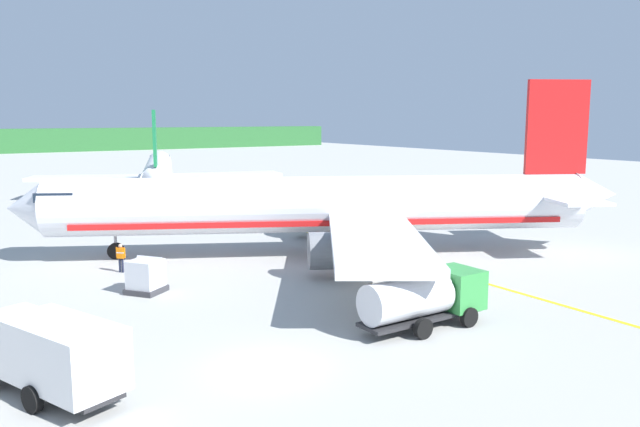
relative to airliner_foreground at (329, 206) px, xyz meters
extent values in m
cube|color=#A8A8A3|center=(-13.07, 32.76, -3.49)|extent=(240.00, 320.00, 0.20)
cylinder|color=silver|center=(-0.51, 0.26, 0.11)|extent=(33.82, 19.68, 3.80)
cone|color=silver|center=(-17.63, 8.95, 0.11)|extent=(3.77, 4.31, 3.61)
cone|color=silver|center=(16.97, -8.61, 0.51)|extent=(4.32, 4.33, 3.23)
cube|color=#192333|center=(-15.67, 7.95, 0.96)|extent=(3.60, 3.97, 0.60)
cube|color=silver|center=(-2.86, -8.80, -0.56)|extent=(12.72, 16.04, 0.50)
cylinder|color=slate|center=(-3.22, -5.54, -1.76)|extent=(3.85, 3.41, 2.20)
cube|color=silver|center=(5.41, 7.50, -0.56)|extent=(10.19, 16.66, 0.50)
cylinder|color=slate|center=(2.57, 5.87, -1.76)|extent=(3.85, 3.41, 2.20)
cube|color=red|center=(14.21, -7.21, 5.26)|extent=(4.09, 2.31, 6.50)
cube|color=silver|center=(14.21, -7.21, 0.51)|extent=(7.56, 10.72, 0.24)
cube|color=red|center=(-0.51, 0.26, -0.94)|extent=(30.53, 17.88, 0.36)
cylinder|color=black|center=(-12.71, 6.45, -2.84)|extent=(1.14, 0.81, 1.10)
cylinder|color=gray|center=(-12.71, 6.45, -2.04)|extent=(0.20, 0.20, 0.50)
cylinder|color=black|center=(-0.35, -2.74, -2.84)|extent=(1.14, 0.81, 1.10)
cylinder|color=gray|center=(-0.35, -2.74, -2.04)|extent=(0.20, 0.20, 0.50)
cylinder|color=black|center=(2.01, 1.90, -2.84)|extent=(1.14, 0.81, 1.10)
cylinder|color=gray|center=(2.01, 1.90, -2.04)|extent=(0.20, 0.20, 0.50)
cylinder|color=white|center=(1.40, 39.31, -0.43)|extent=(13.21, 29.76, 3.21)
cone|color=white|center=(6.83, 54.61, -0.43)|extent=(3.55, 2.93, 3.05)
cone|color=white|center=(-4.14, 23.70, -0.09)|extent=(3.48, 3.46, 2.73)
cube|color=#192333|center=(6.21, 52.85, 0.29)|extent=(3.25, 2.83, 0.51)
cube|color=white|center=(-6.45, 40.30, -0.99)|extent=(13.95, 9.49, 0.42)
cylinder|color=slate|center=(-3.76, 40.96, -2.01)|extent=(2.66, 3.17, 1.86)
cube|color=white|center=(8.11, 35.13, -0.99)|extent=(14.10, 7.11, 0.42)
cylinder|color=slate|center=(6.44, 37.34, -2.01)|extent=(2.66, 3.17, 1.86)
cube|color=#19723F|center=(-3.27, 26.17, 3.92)|extent=(1.53, 3.61, 5.50)
cube|color=white|center=(-3.27, 26.17, -0.09)|extent=(9.19, 5.49, 0.20)
cube|color=#19723F|center=(1.40, 39.31, -1.31)|extent=(12.04, 26.83, 0.30)
cylinder|color=black|center=(5.27, 50.21, -2.93)|extent=(0.59, 0.98, 0.93)
cylinder|color=gray|center=(5.27, 50.21, -2.25)|extent=(0.17, 0.17, 0.42)
cylinder|color=black|center=(-1.10, 38.85, -2.93)|extent=(0.59, 0.98, 0.93)
cylinder|color=gray|center=(-1.10, 38.85, -2.25)|extent=(0.17, 0.17, 0.42)
cylinder|color=black|center=(3.05, 37.38, -2.93)|extent=(0.59, 0.98, 0.93)
cylinder|color=gray|center=(3.05, 37.38, -2.25)|extent=(0.17, 0.17, 0.42)
cube|color=#338C3F|center=(-2.86, -14.91, -1.89)|extent=(1.83, 2.23, 1.80)
cube|color=#192333|center=(-2.01, -14.90, -1.53)|extent=(0.11, 1.85, 0.94)
cylinder|color=silver|center=(-5.95, -14.96, -1.89)|extent=(4.19, 1.86, 1.80)
cube|color=#262628|center=(-5.05, -14.94, -2.87)|extent=(6.20, 1.63, 0.16)
cylinder|color=black|center=(-3.17, -13.82, -2.94)|extent=(0.90, 0.29, 0.90)
cylinder|color=black|center=(-3.14, -16.02, -2.94)|extent=(0.90, 0.29, 0.90)
cylinder|color=black|center=(-5.96, -13.86, -2.94)|extent=(0.90, 0.29, 0.90)
cylinder|color=black|center=(-5.93, -16.06, -2.94)|extent=(0.90, 0.29, 0.90)
cube|color=white|center=(-21.10, -10.98, -1.89)|extent=(2.70, 2.47, 1.80)
cube|color=white|center=(-19.94, -13.95, -1.75)|extent=(3.70, 5.05, 2.08)
cube|color=#262628|center=(-20.27, -13.11, -2.87)|extent=(3.74, 6.49, 0.16)
cylinder|color=black|center=(-19.96, -10.86, -2.94)|extent=(0.59, 0.94, 0.90)
cylinder|color=black|center=(-20.97, -14.35, -2.94)|extent=(0.59, 0.94, 0.90)
cylinder|color=black|center=(-18.92, -13.55, -2.94)|extent=(0.59, 0.94, 0.90)
cube|color=#333338|center=(-13.57, -2.61, -3.24)|extent=(2.44, 2.44, 0.30)
cube|color=silver|center=(-13.57, -2.61, -2.35)|extent=(2.16, 2.16, 1.49)
cube|color=silver|center=(-13.14, -2.29, -1.75)|extent=(1.44, 1.63, 0.56)
cylinder|color=#191E33|center=(-13.49, 2.71, -2.95)|extent=(0.14, 0.14, 0.87)
cylinder|color=#191E33|center=(-13.37, 2.58, -2.95)|extent=(0.14, 0.14, 0.87)
cube|color=orange|center=(-13.43, 2.64, -2.19)|extent=(0.46, 0.47, 0.65)
cube|color=silver|center=(-13.43, 2.64, -2.16)|extent=(0.47, 0.49, 0.06)
sphere|color=tan|center=(-13.43, 2.64, -1.75)|extent=(0.24, 0.24, 0.24)
cylinder|color=orange|center=(-13.61, 2.84, -2.16)|extent=(0.09, 0.09, 0.62)
cylinder|color=orange|center=(-13.24, 2.44, -2.16)|extent=(0.09, 0.09, 0.62)
cylinder|color=#191E33|center=(-1.71, -6.95, -2.96)|extent=(0.14, 0.14, 0.86)
cylinder|color=#191E33|center=(-1.88, -6.91, -2.96)|extent=(0.14, 0.14, 0.86)
cube|color=orange|center=(-1.79, -6.93, -2.21)|extent=(0.48, 0.31, 0.64)
cube|color=silver|center=(-1.79, -6.93, -2.18)|extent=(0.49, 0.32, 0.06)
sphere|color=tan|center=(-1.79, -6.93, -1.77)|extent=(0.23, 0.23, 0.23)
cylinder|color=orange|center=(-1.53, -6.99, -2.18)|extent=(0.09, 0.09, 0.61)
cylinder|color=orange|center=(-2.06, -6.87, -2.18)|extent=(0.09, 0.09, 0.61)
cube|color=yellow|center=(3.20, -4.74, -3.39)|extent=(0.30, 60.00, 0.01)
camera|label=1|loc=(-23.55, -35.17, 5.92)|focal=35.30mm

